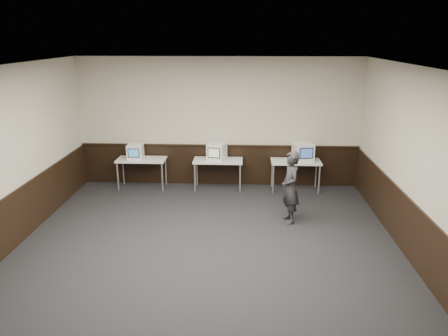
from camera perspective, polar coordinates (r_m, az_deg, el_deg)
The scene contains 16 objects.
floor at distance 7.65m, azimuth -2.43°, elevation -11.79°, with size 8.00×8.00×0.00m, color black.
ceiling at distance 6.73m, azimuth -2.77°, elevation 12.87°, with size 8.00×8.00×0.00m, color white.
back_wall at distance 10.90m, azimuth -0.68°, elevation 5.96°, with size 7.00×7.00×0.00m, color beige.
front_wall at distance 3.45m, azimuth -8.99°, elevation -20.31°, with size 7.00×7.00×0.00m, color beige.
right_wall at distance 7.56m, azimuth 24.87°, elevation -0.61°, with size 8.00×8.00×0.00m, color beige.
wainscot_back at distance 11.14m, azimuth -0.67°, elevation 0.38°, with size 6.98×0.04×1.00m, color black.
wainscot_left at distance 8.46m, azimuth -26.85°, elevation -7.04°, with size 0.04×7.98×1.00m, color black.
wainscot_right at distance 7.92m, azimuth 23.75°, elevation -8.21°, with size 0.04×7.98×1.00m, color black.
wainscot_rail at distance 10.98m, azimuth -0.68°, elevation 2.95°, with size 6.98×0.06×0.04m, color black.
desk_left at distance 11.00m, azimuth -10.71°, elevation 0.84°, with size 1.20×0.60×0.75m.
desk_center at distance 10.73m, azimuth -0.79°, elevation 0.72°, with size 1.20×0.60×0.75m.
desk_right at distance 10.78m, azimuth 9.34°, elevation 0.58°, with size 1.20×0.60×0.75m.
emac_left at distance 10.94m, azimuth -11.51°, elevation 2.10°, with size 0.39×0.41×0.37m.
emac_center at distance 10.66m, azimuth -0.95°, elevation 2.16°, with size 0.51×0.52×0.41m.
emac_right at distance 10.75m, azimuth 10.29°, elevation 2.11°, with size 0.53×0.55×0.45m.
person at distance 8.89m, azimuth 8.64°, elevation -2.53°, with size 0.54×0.36×1.49m, color #27262B.
Camera 1 is at (0.63, -6.68, 3.68)m, focal length 35.00 mm.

